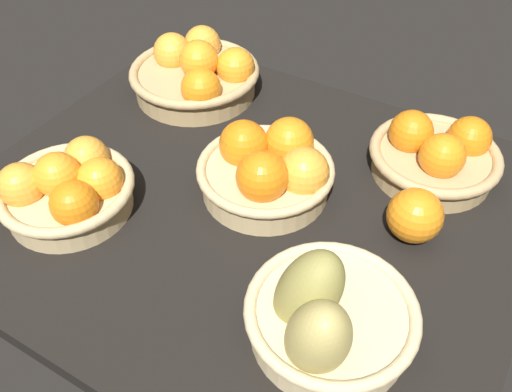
{
  "coord_description": "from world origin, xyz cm",
  "views": [
    {
      "loc": [
        32.27,
        -51.77,
        61.66
      ],
      "look_at": [
        3.42,
        -2.53,
        7.0
      ],
      "focal_mm": 37.75,
      "sensor_mm": 36.0,
      "label": 1
    }
  ],
  "objects_px": {
    "basket_center": "(269,169)",
    "loose_orange_front_gap": "(415,216)",
    "basket_far_right": "(436,154)",
    "basket_near_left": "(68,188)",
    "basket_near_right_pears": "(325,317)",
    "basket_far_left": "(197,73)"
  },
  "relations": [
    {
      "from": "basket_near_right_pears",
      "to": "basket_center",
      "type": "height_order",
      "value": "basket_near_right_pears"
    },
    {
      "from": "basket_near_right_pears",
      "to": "basket_near_left",
      "type": "xyz_separation_m",
      "value": [
        -0.43,
        0.01,
        -0.0
      ]
    },
    {
      "from": "loose_orange_front_gap",
      "to": "basket_far_left",
      "type": "bearing_deg",
      "value": 161.99
    },
    {
      "from": "basket_center",
      "to": "loose_orange_front_gap",
      "type": "bearing_deg",
      "value": 5.02
    },
    {
      "from": "basket_far_right",
      "to": "basket_near_left",
      "type": "bearing_deg",
      "value": -141.1
    },
    {
      "from": "basket_center",
      "to": "basket_near_right_pears",
      "type": "bearing_deg",
      "value": -46.77
    },
    {
      "from": "basket_far_right",
      "to": "basket_center",
      "type": "xyz_separation_m",
      "value": [
        -0.21,
        -0.17,
        0.01
      ]
    },
    {
      "from": "basket_near_right_pears",
      "to": "basket_far_left",
      "type": "bearing_deg",
      "value": 139.8
    },
    {
      "from": "basket_near_right_pears",
      "to": "basket_far_right",
      "type": "bearing_deg",
      "value": 86.57
    },
    {
      "from": "basket_near_right_pears",
      "to": "basket_far_right",
      "type": "xyz_separation_m",
      "value": [
        0.02,
        0.37,
        -0.01
      ]
    },
    {
      "from": "basket_near_left",
      "to": "basket_far_left",
      "type": "bearing_deg",
      "value": 93.2
    },
    {
      "from": "basket_near_right_pears",
      "to": "basket_near_left",
      "type": "relative_size",
      "value": 1.04
    },
    {
      "from": "basket_near_right_pears",
      "to": "basket_near_left",
      "type": "distance_m",
      "value": 0.43
    },
    {
      "from": "loose_orange_front_gap",
      "to": "basket_center",
      "type": "bearing_deg",
      "value": -174.98
    },
    {
      "from": "basket_near_right_pears",
      "to": "basket_far_right",
      "type": "relative_size",
      "value": 1.01
    },
    {
      "from": "basket_near_left",
      "to": "loose_orange_front_gap",
      "type": "relative_size",
      "value": 2.54
    },
    {
      "from": "loose_orange_front_gap",
      "to": "basket_far_right",
      "type": "bearing_deg",
      "value": 95.83
    },
    {
      "from": "basket_near_right_pears",
      "to": "basket_far_left",
      "type": "height_order",
      "value": "basket_near_right_pears"
    },
    {
      "from": "basket_near_right_pears",
      "to": "basket_near_left",
      "type": "bearing_deg",
      "value": 178.44
    },
    {
      "from": "basket_far_right",
      "to": "basket_far_left",
      "type": "bearing_deg",
      "value": 179.52
    },
    {
      "from": "basket_far_left",
      "to": "loose_orange_front_gap",
      "type": "xyz_separation_m",
      "value": [
        0.48,
        -0.16,
        -0.0
      ]
    },
    {
      "from": "basket_center",
      "to": "loose_orange_front_gap",
      "type": "xyz_separation_m",
      "value": [
        0.23,
        0.02,
        -0.0
      ]
    }
  ]
}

